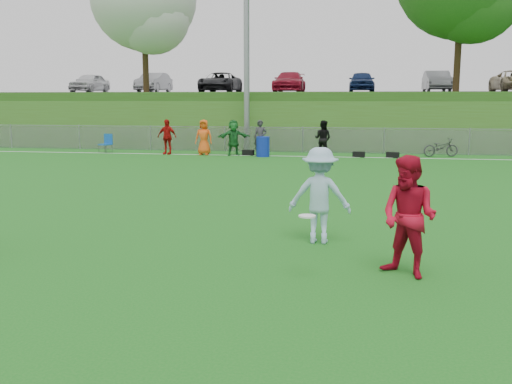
% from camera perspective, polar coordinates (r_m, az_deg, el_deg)
% --- Properties ---
extents(ground, '(120.00, 120.00, 0.00)m').
position_cam_1_polar(ground, '(9.38, -5.95, -7.46)').
color(ground, '#156418').
rests_on(ground, ground).
extents(sideline_far, '(60.00, 0.10, 0.01)m').
position_cam_1_polar(sideline_far, '(26.90, 4.30, 3.58)').
color(sideline_far, white).
rests_on(sideline_far, ground).
extents(fence, '(58.00, 0.06, 1.30)m').
position_cam_1_polar(fence, '(28.83, 4.69, 5.25)').
color(fence, gray).
rests_on(fence, ground).
extents(light_pole, '(1.20, 0.40, 12.15)m').
position_cam_1_polar(light_pole, '(30.21, -0.95, 16.98)').
color(light_pole, gray).
rests_on(light_pole, ground).
extents(berm, '(120.00, 18.00, 3.00)m').
position_cam_1_polar(berm, '(39.74, 6.07, 7.58)').
color(berm, '#2E5217').
rests_on(berm, ground).
extents(parking_lot, '(120.00, 12.00, 0.10)m').
position_cam_1_polar(parking_lot, '(41.72, 6.28, 9.79)').
color(parking_lot, black).
rests_on(parking_lot, berm).
extents(tree_white_flowering, '(6.30, 6.30, 8.78)m').
position_cam_1_polar(tree_white_flowering, '(36.18, -10.97, 18.14)').
color(tree_white_flowering, black).
rests_on(tree_white_flowering, berm).
extents(car_row, '(32.04, 5.18, 1.44)m').
position_cam_1_polar(car_row, '(40.82, 4.55, 10.91)').
color(car_row, silver).
rests_on(car_row, parking_lot).
extents(spectator_row, '(8.56, 1.10, 1.69)m').
position_cam_1_polar(spectator_row, '(27.24, -1.79, 5.45)').
color(spectator_row, '#AB0E0B').
rests_on(spectator_row, ground).
extents(gear_bags, '(7.34, 0.46, 0.26)m').
position_cam_1_polar(gear_bags, '(26.89, 7.24, 3.80)').
color(gear_bags, black).
rests_on(gear_bags, ground).
extents(player_red_center, '(1.15, 1.10, 1.87)m').
position_cam_1_polar(player_red_center, '(8.94, 15.04, -2.41)').
color(player_red_center, '#B30C25').
rests_on(player_red_center, ground).
extents(player_blue, '(1.19, 0.70, 1.81)m').
position_cam_1_polar(player_blue, '(10.74, 6.38, -0.35)').
color(player_blue, '#9DC0D9').
rests_on(player_blue, ground).
extents(frisbee, '(0.26, 0.26, 0.02)m').
position_cam_1_polar(frisbee, '(8.42, 5.14, -2.42)').
color(frisbee, white).
rests_on(frisbee, ground).
extents(recycling_bin, '(0.68, 0.68, 0.93)m').
position_cam_1_polar(recycling_bin, '(26.71, 0.70, 4.56)').
color(recycling_bin, '#0E27A1').
rests_on(recycling_bin, ground).
extents(camp_chair, '(0.64, 0.65, 0.93)m').
position_cam_1_polar(camp_chair, '(29.64, -14.80, 4.36)').
color(camp_chair, '#0F4DA5').
rests_on(camp_chair, ground).
extents(bicycle, '(1.74, 0.97, 0.86)m').
position_cam_1_polar(bicycle, '(28.05, 17.99, 4.26)').
color(bicycle, '#29292B').
rests_on(bicycle, ground).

